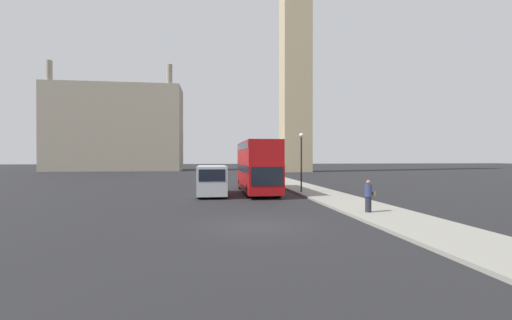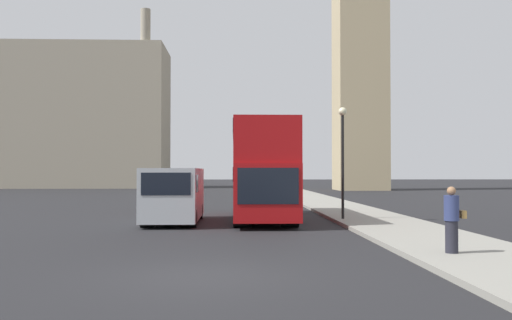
{
  "view_description": "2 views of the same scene",
  "coord_description": "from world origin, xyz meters",
  "px_view_note": "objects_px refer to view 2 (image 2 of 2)",
  "views": [
    {
      "loc": [
        -2.01,
        -14.79,
        3.0
      ],
      "look_at": [
        1.76,
        13.45,
        2.8
      ],
      "focal_mm": 24.0,
      "sensor_mm": 36.0,
      "label": 1
    },
    {
      "loc": [
        0.69,
        -12.09,
        2.2
      ],
      "look_at": [
        2.03,
        23.25,
        2.93
      ],
      "focal_mm": 40.0,
      "sensor_mm": 36.0,
      "label": 2
    }
  ],
  "objects_px": {
    "red_double_decker_bus": "(262,167)",
    "white_van": "(174,194)",
    "pedestrian": "(452,220)",
    "street_lamp": "(343,144)"
  },
  "relations": [
    {
      "from": "pedestrian",
      "to": "street_lamp",
      "type": "distance_m",
      "value": 10.85
    },
    {
      "from": "red_double_decker_bus",
      "to": "street_lamp",
      "type": "bearing_deg",
      "value": -20.61
    },
    {
      "from": "red_double_decker_bus",
      "to": "white_van",
      "type": "relative_size",
      "value": 1.7
    },
    {
      "from": "red_double_decker_bus",
      "to": "white_van",
      "type": "xyz_separation_m",
      "value": [
        -3.83,
        -1.54,
        -1.14
      ]
    },
    {
      "from": "white_van",
      "to": "red_double_decker_bus",
      "type": "bearing_deg",
      "value": 21.86
    },
    {
      "from": "red_double_decker_bus",
      "to": "street_lamp",
      "type": "relative_size",
      "value": 2.09
    },
    {
      "from": "red_double_decker_bus",
      "to": "pedestrian",
      "type": "xyz_separation_m",
      "value": [
        4.24,
        -11.86,
        -1.41
      ]
    },
    {
      "from": "pedestrian",
      "to": "street_lamp",
      "type": "height_order",
      "value": "street_lamp"
    },
    {
      "from": "pedestrian",
      "to": "street_lamp",
      "type": "bearing_deg",
      "value": 94.07
    },
    {
      "from": "street_lamp",
      "to": "white_van",
      "type": "bearing_deg",
      "value": -178.26
    }
  ]
}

